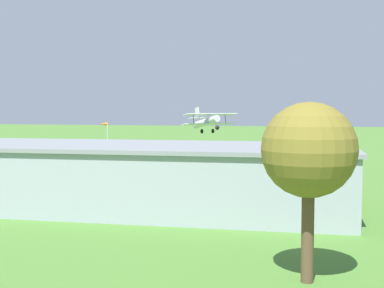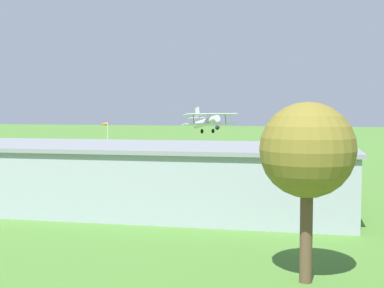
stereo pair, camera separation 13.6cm
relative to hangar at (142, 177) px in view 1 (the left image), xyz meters
The scene contains 9 objects.
ground_plane 37.55m from the hangar, 91.01° to the right, with size 400.00×400.00×0.00m, color #47752D.
hangar is the anchor object (origin of this frame).
biplane 30.98m from the hangar, 89.49° to the right, with size 7.78×7.77×3.95m.
car_orange 25.39m from the hangar, 29.55° to the right, with size 2.21×4.73×1.73m.
person_crossing_taxiway 22.14m from the hangar, 152.42° to the right, with size 0.47×0.47×1.57m.
person_beside_truck 23.72m from the hangar, 147.98° to the right, with size 0.51×0.51×1.69m.
person_at_fence_line 26.71m from the hangar, 140.38° to the right, with size 0.42×0.42×1.70m.
tree_by_windsock 23.84m from the hangar, 131.08° to the left, with size 5.09×5.09×9.67m.
windsock 42.55m from the hangar, 62.35° to the right, with size 1.43×1.35×7.00m.
Camera 1 is at (-15.26, 83.45, 9.29)m, focal length 49.20 mm.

